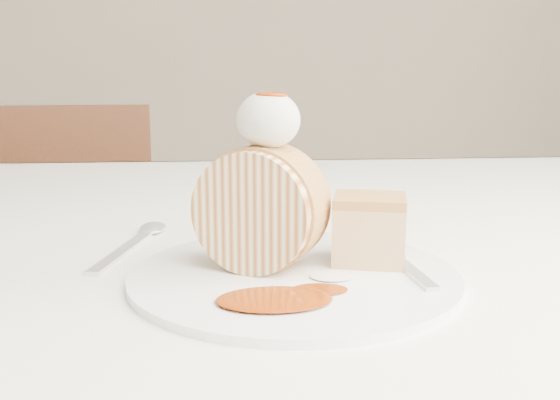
{
  "coord_description": "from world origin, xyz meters",
  "views": [
    {
      "loc": [
        -0.07,
        -0.48,
        0.9
      ],
      "look_at": [
        -0.03,
        -0.02,
        0.81
      ],
      "focal_mm": 40.0,
      "sensor_mm": 36.0,
      "label": 1
    }
  ],
  "objects": [
    {
      "name": "table",
      "position": [
        0.0,
        0.2,
        0.66
      ],
      "size": [
        1.4,
        0.9,
        0.75
      ],
      "color": "white",
      "rests_on": "ground"
    },
    {
      "name": "chair_far",
      "position": [
        -0.46,
        1.08,
        0.48
      ],
      "size": [
        0.44,
        0.44,
        0.84
      ],
      "rotation": [
        0.0,
        0.0,
        3.26
      ],
      "color": "brown",
      "rests_on": "ground"
    },
    {
      "name": "plate",
      "position": [
        -0.02,
        -0.03,
        0.75
      ],
      "size": [
        0.3,
        0.3,
        0.01
      ],
      "primitive_type": "cylinder",
      "rotation": [
        0.0,
        0.0,
        -0.24
      ],
      "color": "white",
      "rests_on": "table"
    },
    {
      "name": "roulade_slice",
      "position": [
        -0.05,
        -0.02,
        0.8
      ],
      "size": [
        0.11,
        0.09,
        0.09
      ],
      "primitive_type": "cylinder",
      "rotation": [
        1.57,
        0.0,
        -0.45
      ],
      "color": "beige",
      "rests_on": "plate"
    },
    {
      "name": "cake_chunk",
      "position": [
        0.04,
        -0.01,
        0.78
      ],
      "size": [
        0.07,
        0.06,
        0.05
      ],
      "primitive_type": "cube",
      "rotation": [
        0.0,
        0.0,
        -0.24
      ],
      "color": "#BD8347",
      "rests_on": "plate"
    },
    {
      "name": "whipped_cream",
      "position": [
        -0.04,
        -0.02,
        0.87
      ],
      "size": [
        0.05,
        0.05,
        0.04
      ],
      "primitive_type": "ellipsoid",
      "color": "white",
      "rests_on": "roulade_slice"
    },
    {
      "name": "caramel_drizzle",
      "position": [
        -0.04,
        -0.02,
        0.89
      ],
      "size": [
        0.02,
        0.02,
        0.01
      ],
      "primitive_type": "ellipsoid",
      "color": "#822B05",
      "rests_on": "whipped_cream"
    },
    {
      "name": "caramel_pool",
      "position": [
        -0.04,
        -0.09,
        0.76
      ],
      "size": [
        0.09,
        0.07,
        0.0
      ],
      "primitive_type": null,
      "rotation": [
        0.0,
        0.0,
        -0.24
      ],
      "color": "#822B05",
      "rests_on": "plate"
    },
    {
      "name": "fork",
      "position": [
        0.07,
        -0.03,
        0.76
      ],
      "size": [
        0.03,
        0.15,
        0.0
      ],
      "primitive_type": "cube",
      "rotation": [
        0.0,
        0.0,
        0.08
      ],
      "color": "silver",
      "rests_on": "plate"
    },
    {
      "name": "spoon",
      "position": [
        -0.16,
        0.05,
        0.75
      ],
      "size": [
        0.06,
        0.15,
        0.0
      ],
      "primitive_type": "cube",
      "rotation": [
        0.0,
        0.0,
        -0.22
      ],
      "color": "silver",
      "rests_on": "table"
    }
  ]
}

